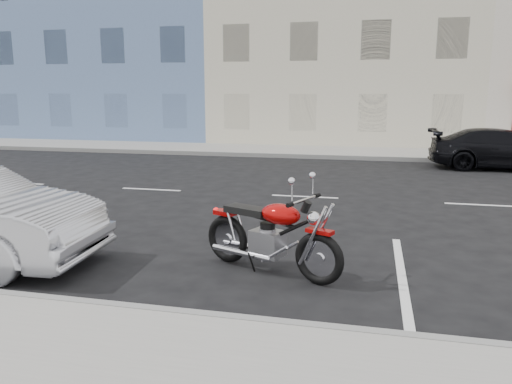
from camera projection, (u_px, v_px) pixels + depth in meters
ground at (390, 201)px, 11.60m from camera, size 120.00×120.00×0.00m
sidewalk_far at (261, 150)px, 21.00m from camera, size 80.00×3.40×0.15m
curb_far at (252, 155)px, 19.38m from camera, size 80.00×0.12×0.16m
bldg_blue at (139, 21)px, 28.98m from camera, size 12.00×12.00×13.00m
bldg_cream at (347, 29)px, 26.47m from camera, size 12.00×12.00×11.50m
motorcycle at (321, 247)px, 6.45m from camera, size 2.12×1.08×1.13m
car_far at (502, 149)px, 16.23m from camera, size 4.55×1.88×1.32m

